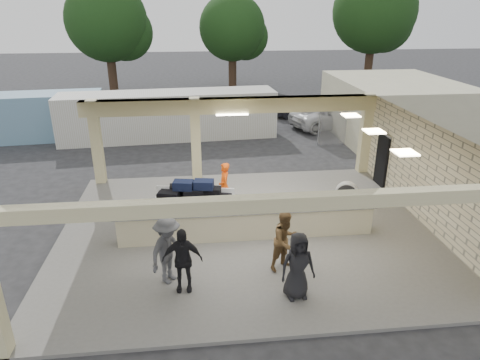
{
  "coord_description": "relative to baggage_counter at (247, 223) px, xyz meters",
  "views": [
    {
      "loc": [
        -1.53,
        -12.35,
        6.96
      ],
      "look_at": [
        -0.07,
        1.0,
        1.46
      ],
      "focal_mm": 32.0,
      "sensor_mm": 36.0,
      "label": 1
    }
  ],
  "objects": [
    {
      "name": "passenger_b",
      "position": [
        -1.98,
        -2.5,
        0.39
      ],
      "size": [
        1.05,
        0.44,
        1.76
      ],
      "primitive_type": "imported",
      "rotation": [
        0.0,
        0.0,
        -0.06
      ],
      "color": "black",
      "rests_on": "pavilion"
    },
    {
      "name": "luggage_cart",
      "position": [
        -1.79,
        1.02,
        0.37
      ],
      "size": [
        3.0,
        2.2,
        1.59
      ],
      "rotation": [
        0.0,
        0.0,
        -0.2
      ],
      "color": "white",
      "rests_on": "pavilion"
    },
    {
      "name": "baggage_handler",
      "position": [
        -0.55,
        2.19,
        0.38
      ],
      "size": [
        0.37,
        0.64,
        1.73
      ],
      "primitive_type": "imported",
      "rotation": [
        0.0,
        0.0,
        4.76
      ],
      "color": "#FF520D",
      "rests_on": "pavilion"
    },
    {
      "name": "container_white",
      "position": [
        -2.92,
        11.81,
        0.69
      ],
      "size": [
        11.95,
        3.21,
        2.56
      ],
      "primitive_type": "cube",
      "rotation": [
        0.0,
        0.0,
        0.07
      ],
      "color": "silver",
      "rests_on": "ground"
    },
    {
      "name": "passenger_c",
      "position": [
        -2.35,
        -2.09,
        0.46
      ],
      "size": [
        1.09,
        1.22,
        1.88
      ],
      "primitive_type": "imported",
      "rotation": [
        0.0,
        0.0,
        0.9
      ],
      "color": "#4B4C51",
      "rests_on": "pavilion"
    },
    {
      "name": "tree_right",
      "position": [
        14.32,
        25.66,
        5.63
      ],
      "size": [
        7.2,
        7.0,
        10.0
      ],
      "color": "#382619",
      "rests_on": "ground"
    },
    {
      "name": "passenger_a",
      "position": [
        0.83,
        -1.82,
        0.39
      ],
      "size": [
        0.93,
        0.73,
        1.75
      ],
      "primitive_type": "imported",
      "rotation": [
        0.0,
        0.0,
        0.5
      ],
      "color": "brown",
      "rests_on": "pavilion"
    },
    {
      "name": "adjacent_building",
      "position": [
        9.5,
        10.5,
        1.01
      ],
      "size": [
        6.0,
        8.0,
        3.2
      ],
      "primitive_type": "cube",
      "color": "beige",
      "rests_on": "ground"
    },
    {
      "name": "tree_mid",
      "position": [
        2.32,
        26.66,
        4.38
      ],
      "size": [
        6.0,
        5.6,
        8.0
      ],
      "color": "#382619",
      "rests_on": "ground"
    },
    {
      "name": "fence",
      "position": [
        11.0,
        9.5,
        0.47
      ],
      "size": [
        12.06,
        0.06,
        2.03
      ],
      "color": "gray",
      "rests_on": "ground"
    },
    {
      "name": "car_white_a",
      "position": [
        6.74,
        12.94,
        0.11
      ],
      "size": [
        5.36,
        3.73,
        1.4
      ],
      "primitive_type": "imported",
      "rotation": [
        0.0,
        0.0,
        1.89
      ],
      "color": "silver",
      "rests_on": "ground"
    },
    {
      "name": "pavilion",
      "position": [
        0.21,
        1.16,
        0.76
      ],
      "size": [
        12.01,
        10.0,
        3.55
      ],
      "color": "slate",
      "rests_on": "ground"
    },
    {
      "name": "drum_fan",
      "position": [
        3.9,
        1.9,
        0.01
      ],
      "size": [
        0.87,
        0.56,
        0.92
      ],
      "rotation": [
        0.0,
        0.0,
        -0.37
      ],
      "color": "white",
      "rests_on": "pavilion"
    },
    {
      "name": "tree_left",
      "position": [
        -7.68,
        24.66,
        5.0
      ],
      "size": [
        6.6,
        6.3,
        9.0
      ],
      "color": "#382619",
      "rests_on": "ground"
    },
    {
      "name": "ground",
      "position": [
        0.0,
        0.5,
        -0.59
      ],
      "size": [
        120.0,
        120.0,
        0.0
      ],
      "primitive_type": "plane",
      "color": "#242426",
      "rests_on": "ground"
    },
    {
      "name": "car_dark",
      "position": [
        5.76,
        15.75,
        0.09
      ],
      "size": [
        4.09,
        1.53,
        1.35
      ],
      "primitive_type": "imported",
      "rotation": [
        0.0,
        0.0,
        1.6
      ],
      "color": "black",
      "rests_on": "ground"
    },
    {
      "name": "baggage_counter",
      "position": [
        0.0,
        0.0,
        0.0
      ],
      "size": [
        8.2,
        0.58,
        0.98
      ],
      "color": "beige",
      "rests_on": "pavilion"
    },
    {
      "name": "car_white_b",
      "position": [
        10.9,
        13.87,
        0.17
      ],
      "size": [
        5.1,
        3.35,
        1.51
      ],
      "primitive_type": "imported",
      "rotation": [
        0.0,
        0.0,
        1.21
      ],
      "color": "silver",
      "rests_on": "ground"
    },
    {
      "name": "passenger_d",
      "position": [
        0.87,
        -3.09,
        0.41
      ],
      "size": [
        0.91,
        0.46,
        1.79
      ],
      "primitive_type": "imported",
      "rotation": [
        0.0,
        0.0,
        0.12
      ],
      "color": "black",
      "rests_on": "pavilion"
    },
    {
      "name": "container_blue",
      "position": [
        -11.52,
        12.29,
        0.67
      ],
      "size": [
        9.83,
        3.2,
        2.51
      ],
      "primitive_type": "cube",
      "rotation": [
        0.0,
        0.0,
        0.09
      ],
      "color": "#6B91AC",
      "rests_on": "ground"
    }
  ]
}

